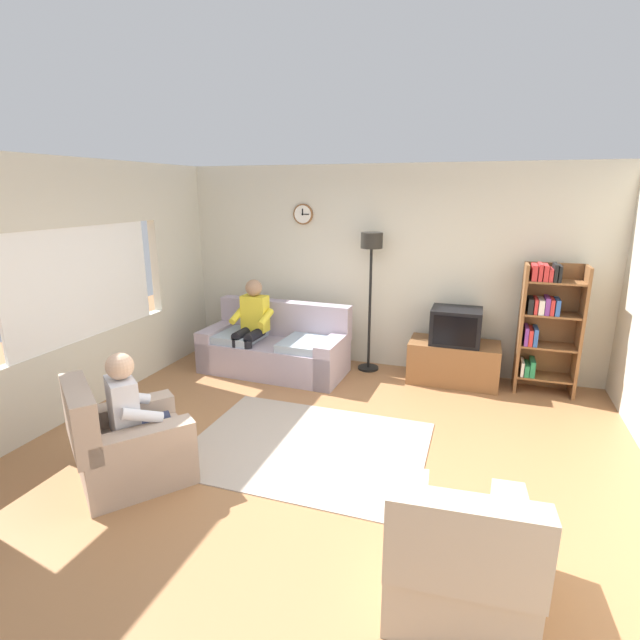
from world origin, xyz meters
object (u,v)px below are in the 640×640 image
object	(u,v)px
bookshelf	(546,323)
person_on_couch	(251,321)
armchair_near_window	(129,447)
couch	(275,349)
armchair_near_bookshelf	(458,558)
person_in_left_armchair	(136,410)
floor_lamp	(371,264)
tv_stand	(453,362)
tv	(456,326)

from	to	relation	value
bookshelf	person_on_couch	world-z (taller)	bookshelf
bookshelf	armchair_near_window	xyz separation A→B (m)	(-3.45, -3.13, -0.56)
couch	person_on_couch	distance (m)	0.49
couch	person_on_couch	size ratio (longest dim) A/B	1.56
armchair_near_window	armchair_near_bookshelf	bearing A→B (deg)	-8.79
couch	armchair_near_window	size ratio (longest dim) A/B	1.63
armchair_near_bookshelf	person_on_couch	size ratio (longest dim) A/B	0.76
armchair_near_window	person_in_left_armchair	bearing A→B (deg)	51.48
floor_lamp	armchair_near_window	distance (m)	3.62
person_in_left_armchair	floor_lamp	bearing A→B (deg)	67.77
bookshelf	armchair_near_bookshelf	size ratio (longest dim) A/B	1.67
couch	floor_lamp	bearing A→B (deg)	21.44
bookshelf	armchair_near_window	distance (m)	4.69
armchair_near_bookshelf	person_in_left_armchair	distance (m)	2.70
armchair_near_bookshelf	armchair_near_window	bearing A→B (deg)	171.21
person_in_left_armchair	person_on_couch	bearing A→B (deg)	94.45
couch	floor_lamp	distance (m)	1.70
couch	tv_stand	size ratio (longest dim) A/B	1.76
tv_stand	person_on_couch	bearing A→B (deg)	-169.61
tv_stand	person_on_couch	size ratio (longest dim) A/B	0.89
couch	person_on_couch	bearing A→B (deg)	-158.83
bookshelf	tv_stand	bearing A→B (deg)	-176.05
person_on_couch	armchair_near_window	bearing A→B (deg)	-86.89
person_on_couch	person_in_left_armchair	xyz separation A→B (m)	(0.20, -2.52, -0.09)
tv_stand	armchair_near_bookshelf	distance (m)	3.49
tv	person_on_couch	distance (m)	2.62
tv_stand	tv	xyz separation A→B (m)	(-0.00, -0.02, 0.48)
bookshelf	armchair_near_window	bearing A→B (deg)	-137.74
tv_stand	armchair_near_window	xyz separation A→B (m)	(-2.44, -3.06, 0.03)
couch	tv	size ratio (longest dim) A/B	3.22
tv	person_on_couch	bearing A→B (deg)	-170.14
bookshelf	person_on_couch	xyz separation A→B (m)	(-3.59, -0.54, -0.15)
tv_stand	person_in_left_armchair	distance (m)	3.84
floor_lamp	person_on_couch	world-z (taller)	floor_lamp
couch	armchair_near_window	xyz separation A→B (m)	(-0.14, -2.70, -0.02)
tv	armchair_near_bookshelf	xyz separation A→B (m)	(0.26, -3.46, -0.46)
couch	bookshelf	world-z (taller)	bookshelf
armchair_near_window	person_in_left_armchair	xyz separation A→B (m)	(0.06, 0.07, 0.32)
person_on_couch	armchair_near_bookshelf	bearing A→B (deg)	-46.69
tv_stand	armchair_near_bookshelf	bearing A→B (deg)	-85.78
couch	tv	distance (m)	2.36
couch	person_in_left_armchair	xyz separation A→B (m)	(-0.09, -2.63, 0.29)
tv_stand	bookshelf	world-z (taller)	bookshelf
armchair_near_window	armchair_near_bookshelf	distance (m)	2.73
tv	armchair_near_bookshelf	size ratio (longest dim) A/B	0.64
tv_stand	person_in_left_armchair	world-z (taller)	person_in_left_armchair
person_on_couch	person_in_left_armchair	bearing A→B (deg)	-85.55
tv_stand	armchair_near_bookshelf	size ratio (longest dim) A/B	1.17
bookshelf	person_on_couch	size ratio (longest dim) A/B	1.26
person_in_left_armchair	tv_stand	bearing A→B (deg)	51.49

